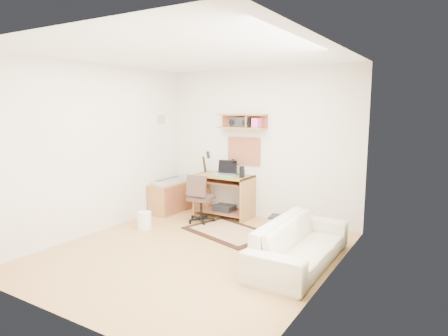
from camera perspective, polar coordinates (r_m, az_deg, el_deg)
The scene contains 22 objects.
floor at distance 5.44m, azimuth -4.49°, elevation -12.12°, with size 3.60×4.00×0.01m, color tan.
ceiling at distance 5.13m, azimuth -4.86°, elevation 16.26°, with size 3.60×4.00×0.01m, color white.
back_wall at distance 6.84m, azimuth 5.24°, elevation 3.44°, with size 3.60×0.01×2.60m, color beige.
left_wall at distance 6.35m, azimuth -18.00°, elevation 2.62°, with size 0.01×4.00×2.60m, color beige.
right_wall at distance 4.33m, azimuth 15.07°, elevation 0.02°, with size 0.01×4.00×2.60m, color beige.
wall_shelf at distance 6.84m, azimuth 2.53°, elevation 6.82°, with size 0.90×0.25×0.26m, color #A47139.
cork_board at distance 6.97m, azimuth 2.92°, elevation 2.49°, with size 0.64×0.03×0.49m, color tan.
wall_photo at distance 7.37m, azimuth -9.17°, elevation 7.02°, with size 0.02×0.20×0.15m, color #4C8CBF.
desk at distance 7.01m, azimuth 0.02°, elevation -4.06°, with size 1.00×0.55×0.75m, color #A47139, non-canonical shape.
laptop at distance 6.88m, azimuth 0.12°, elevation -0.01°, with size 0.34×0.34×0.26m, color silver, non-canonical shape.
speaker at distance 6.69m, azimuth 2.62°, elevation -0.58°, with size 0.09×0.09×0.19m, color black.
desk_lamp at distance 6.94m, azimuth 1.85°, elevation 0.17°, with size 0.10×0.10×0.29m, color black, non-canonical shape.
pencil_cup at distance 6.85m, azimuth 2.81°, elevation -0.73°, with size 0.07×0.07×0.10m, color #314D93.
boombox at distance 6.84m, azimuth 2.45°, elevation 6.66°, with size 0.35×0.16×0.18m, color black.
rug at distance 6.21m, azimuth 0.73°, elevation -9.29°, with size 1.35×0.90×0.02m, color #C8BB86.
task_chair at distance 6.64m, azimuth -3.36°, elevation -4.38°, with size 0.43×0.43×0.85m, color #392821, non-canonical shape.
cabinet at distance 7.42m, azimuth -7.69°, elevation -4.20°, with size 0.40×0.90×0.55m, color #A47139.
music_keyboard at distance 7.36m, azimuth -7.74°, elevation -1.86°, with size 0.23×0.74×0.06m, color #B2B5BA.
guitar at distance 7.35m, azimuth -2.82°, elevation -1.95°, with size 0.30×0.19×1.13m, color #A66633, non-canonical shape.
waste_basket at distance 6.49m, azimuth -11.55°, elevation -7.47°, with size 0.23×0.23×0.27m, color white.
printer at distance 6.56m, azimuth 8.41°, elevation -7.69°, with size 0.41×0.32×0.16m, color #A5A8AA.
sofa at distance 5.00m, azimuth 11.06°, elevation -9.70°, with size 1.86×0.54×0.73m, color beige.
Camera 1 is at (2.99, -4.11, 1.94)m, focal length 31.32 mm.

